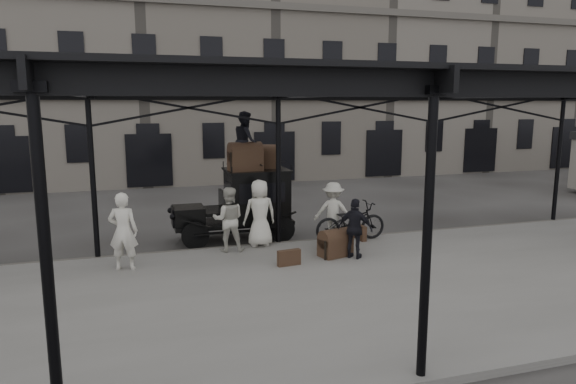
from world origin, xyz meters
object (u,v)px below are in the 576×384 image
object	(u,v)px
taxi	(247,201)
porter_left	(123,231)
bicycle	(350,221)
porter_official	(355,229)
steamer_trunk_roof_near	(245,159)
steamer_trunk_platform	(335,245)

from	to	relation	value
taxi	porter_left	xyz separation A→B (m)	(-3.61, -2.49, -0.09)
taxi	bicycle	distance (m)	3.24
porter_official	steamer_trunk_roof_near	world-z (taller)	steamer_trunk_roof_near
bicycle	steamer_trunk_platform	xyz separation A→B (m)	(-1.02, -1.34, -0.27)
porter_official	steamer_trunk_platform	world-z (taller)	porter_official
taxi	steamer_trunk_roof_near	bearing A→B (deg)	-108.07
taxi	steamer_trunk_platform	size ratio (longest dim) A/B	4.34
porter_left	steamer_trunk_roof_near	distance (m)	4.42
steamer_trunk_platform	taxi	bearing A→B (deg)	105.74
porter_left	porter_official	xyz separation A→B (m)	(5.77, -0.80, -0.17)
porter_left	steamer_trunk_roof_near	bearing A→B (deg)	-133.38
steamer_trunk_platform	porter_official	bearing A→B (deg)	-52.65
steamer_trunk_roof_near	taxi	bearing A→B (deg)	66.22
bicycle	steamer_trunk_platform	distance (m)	1.70
taxi	bicycle	xyz separation A→B (m)	(2.77, -1.62, -0.48)
porter_official	steamer_trunk_platform	bearing A→B (deg)	4.80
steamer_trunk_roof_near	porter_official	bearing A→B (deg)	-59.25
taxi	porter_left	bearing A→B (deg)	-145.44
taxi	steamer_trunk_roof_near	size ratio (longest dim) A/B	3.75
porter_official	steamer_trunk_platform	distance (m)	0.72
steamer_trunk_roof_near	steamer_trunk_platform	distance (m)	3.88
porter_left	steamer_trunk_platform	bearing A→B (deg)	-170.81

